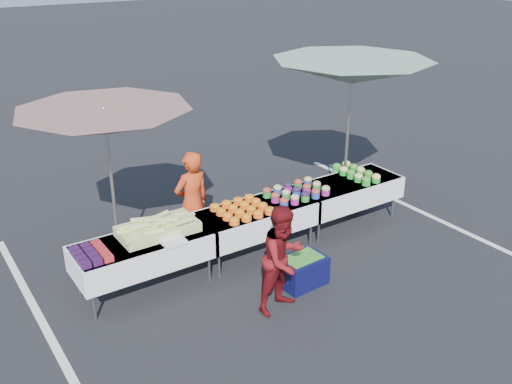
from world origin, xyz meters
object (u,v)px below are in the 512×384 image
table_center (256,218)px  umbrella_right (352,73)px  umbrella_left (105,123)px  storage_bin (302,270)px  customer (284,259)px  vendor (192,203)px  table_left (144,251)px  table_right (347,191)px

table_center → umbrella_right: umbrella_right is taller
umbrella_left → storage_bin: umbrella_left is taller
customer → vendor: bearing=85.6°
customer → storage_bin: size_ratio=2.18×
table_center → umbrella_left: bearing=158.0°
customer → umbrella_left: (-1.36, 2.15, 1.46)m
table_left → umbrella_right: (3.91, 0.40, 1.84)m
vendor → umbrella_left: size_ratio=0.60×
table_right → customer: (-2.31, -1.39, 0.13)m
table_right → storage_bin: 2.10m
vendor → customer: 1.99m
table_left → vendor: vendor is taller
table_center → umbrella_right: bearing=10.7°
table_left → umbrella_right: 4.34m
umbrella_right → table_right: bearing=-128.0°
umbrella_left → umbrella_right: (3.99, -0.36, 0.25)m
table_right → umbrella_left: size_ratio=0.70×
umbrella_left → customer: bearing=-57.6°
customer → umbrella_left: 2.93m
table_center → customer: 1.49m
umbrella_left → storage_bin: bearing=-43.9°
vendor → customer: bearing=91.1°
vendor → customer: (0.24, -1.97, -0.08)m
vendor → umbrella_right: size_ratio=0.56×
vendor → storage_bin: size_ratio=2.42×
table_left → customer: customer is taller
table_center → umbrella_right: (2.11, 0.40, 1.84)m
table_right → umbrella_right: 1.91m
customer → table_center: bearing=58.4°
table_right → customer: 2.70m
table_right → umbrella_right: umbrella_right is taller
table_left → vendor: 1.22m
table_left → umbrella_right: bearing=5.8°
table_left → vendor: (1.05, 0.59, 0.21)m
customer → table_right: bearing=19.7°
customer → umbrella_right: 3.61m
storage_bin → customer: bearing=-154.2°
table_left → storage_bin: bearing=-30.5°
table_left → table_right: (3.60, 0.00, 0.00)m
customer → storage_bin: customer is taller
table_center → vendor: vendor is taller
table_left → table_right: same height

